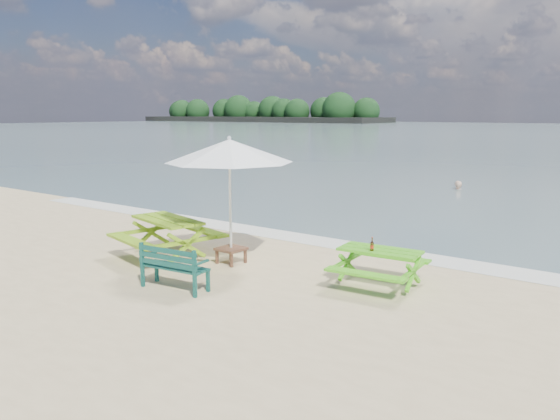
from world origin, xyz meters
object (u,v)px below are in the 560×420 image
Objects in this scene: picnic_table_right at (379,269)px; park_bench at (175,276)px; swimmer at (457,200)px; side_table at (231,255)px; beer_bottle at (372,246)px; picnic_table_left at (168,239)px; patio_umbrella at (229,151)px.

park_bench reaches higher than picnic_table_right.
park_bench reaches higher than swimmer.
side_table is at bearing 99.64° from park_bench.
beer_bottle is at bearing -77.45° from swimmer.
park_bench is (1.70, -1.38, -0.17)m from picnic_table_left.
patio_umbrella reaches higher than picnic_table_right.
picnic_table_right is (4.50, 0.89, -0.08)m from picnic_table_left.
picnic_table_left is 4.59m from picnic_table_right.
beer_bottle is (-0.07, -0.18, 0.43)m from picnic_table_right.
picnic_table_right is 3.61m from park_bench.
beer_bottle is (3.05, 0.26, 0.58)m from side_table.
picnic_table_left reaches higher than picnic_table_right.
picnic_table_right is 3.72m from patio_umbrella.
beer_bottle is at bearing 4.97° from patio_umbrella.
picnic_table_right is 6.96× the size of beer_bottle.
patio_umbrella is at bearing -90.14° from swimmer.
side_table is 2.13m from patio_umbrella.
beer_bottle is at bearing 37.43° from park_bench.
patio_umbrella is 10.99× the size of beer_bottle.
swimmer is at bearing 103.00° from picnic_table_right.
picnic_table_right is at bearing 68.62° from beer_bottle.
park_bench is at bearing -141.01° from picnic_table_right.
side_table is 2.20× the size of beer_bottle.
picnic_table_left is at bearing -168.85° from picnic_table_right.
swimmer is (-0.28, 15.63, -0.71)m from park_bench.
beer_bottle reaches higher than picnic_table_right.
picnic_table_left is at bearing -162.15° from side_table.
picnic_table_left is at bearing -95.70° from swimmer.
picnic_table_right reaches higher than side_table.
beer_bottle is (3.05, 0.26, -1.55)m from patio_umbrella.
patio_umbrella is (-3.12, -0.44, 1.98)m from picnic_table_right.
picnic_table_left is 0.88× the size of patio_umbrella.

